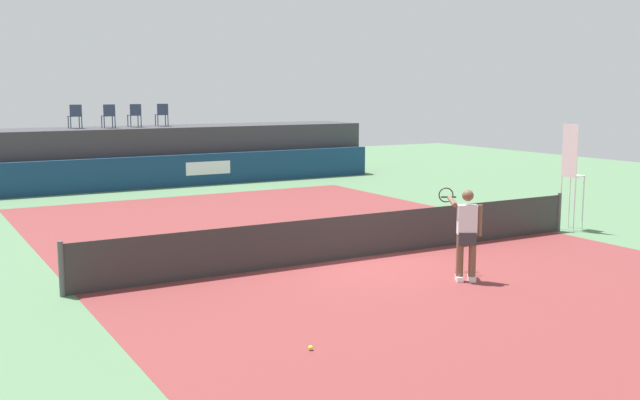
% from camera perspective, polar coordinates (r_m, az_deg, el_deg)
% --- Properties ---
extents(ground_plane, '(48.00, 48.00, 0.00)m').
position_cam_1_polar(ground_plane, '(18.83, -2.08, -2.67)').
color(ground_plane, '#4C704C').
extents(court_inner, '(12.00, 22.00, 0.00)m').
position_cam_1_polar(court_inner, '(16.29, 2.86, -4.43)').
color(court_inner, maroon).
rests_on(court_inner, ground).
extents(sponsor_wall, '(18.00, 0.22, 1.20)m').
position_cam_1_polar(sponsor_wall, '(28.36, -12.02, 2.13)').
color(sponsor_wall, navy).
rests_on(sponsor_wall, ground).
extents(spectator_platform, '(18.00, 2.80, 2.20)m').
position_cam_1_polar(spectator_platform, '(30.02, -13.13, 3.40)').
color(spectator_platform, '#38383D').
rests_on(spectator_platform, ground).
extents(spectator_chair_far_left, '(0.45, 0.45, 0.89)m').
position_cam_1_polar(spectator_chair_far_left, '(29.34, -18.28, 6.20)').
color(spectator_chair_far_left, '#2D3D56').
rests_on(spectator_chair_far_left, spectator_platform).
extents(spectator_chair_left, '(0.45, 0.45, 0.89)m').
position_cam_1_polar(spectator_chair_left, '(29.31, -15.92, 6.30)').
color(spectator_chair_left, '#2D3D56').
rests_on(spectator_chair_left, spectator_platform).
extents(spectator_chair_center, '(0.44, 0.44, 0.89)m').
position_cam_1_polar(spectator_chair_center, '(29.81, -14.03, 6.40)').
color(spectator_chair_center, '#2D3D56').
rests_on(spectator_chair_center, spectator_platform).
extents(spectator_chair_right, '(0.47, 0.47, 0.89)m').
position_cam_1_polar(spectator_chair_right, '(30.27, -12.03, 6.50)').
color(spectator_chair_right, '#2D3D56').
rests_on(spectator_chair_right, spectator_platform).
extents(umpire_chair, '(0.51, 0.51, 2.76)m').
position_cam_1_polar(umpire_chair, '(20.28, 18.71, 2.22)').
color(umpire_chair, white).
rests_on(umpire_chair, ground).
extents(tennis_net, '(12.40, 0.02, 0.95)m').
position_cam_1_polar(tennis_net, '(16.19, 2.87, -2.80)').
color(tennis_net, '#2D2D2D').
rests_on(tennis_net, ground).
extents(net_post_near, '(0.10, 0.10, 1.00)m').
position_cam_1_polar(net_post_near, '(13.92, -19.23, -5.02)').
color(net_post_near, '#4C4C51').
rests_on(net_post_near, ground).
extents(net_post_far, '(0.10, 0.10, 1.00)m').
position_cam_1_polar(net_post_far, '(20.17, 17.86, -0.89)').
color(net_post_far, '#4C4C51').
rests_on(net_post_far, ground).
extents(tennis_player, '(0.68, 1.26, 1.77)m').
position_cam_1_polar(tennis_player, '(14.40, 11.15, -2.40)').
color(tennis_player, white).
rests_on(tennis_player, court_inner).
extents(tennis_ball, '(0.07, 0.07, 0.07)m').
position_cam_1_polar(tennis_ball, '(10.64, -0.73, -11.27)').
color(tennis_ball, '#D8EA33').
rests_on(tennis_ball, court_inner).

